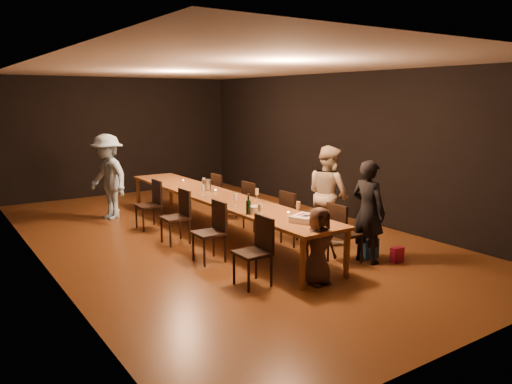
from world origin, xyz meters
TOP-DOWN VIEW (x-y plane):
  - ground at (0.00, 0.00)m, footprint 10.00×10.00m
  - room_shell at (0.00, 0.00)m, footprint 6.04×10.04m
  - table at (0.00, 0.00)m, footprint 0.90×6.00m
  - chair_right_0 at (0.85, -2.40)m, footprint 0.42×0.42m
  - chair_right_1 at (0.85, -1.20)m, footprint 0.42×0.42m
  - chair_right_2 at (0.85, 0.00)m, footprint 0.42×0.42m
  - chair_right_3 at (0.85, 1.20)m, footprint 0.42×0.42m
  - chair_left_0 at (-0.85, -2.40)m, footprint 0.42×0.42m
  - chair_left_1 at (-0.85, -1.20)m, footprint 0.42×0.42m
  - chair_left_2 at (-0.85, 0.00)m, footprint 0.42×0.42m
  - chair_left_3 at (-0.85, 1.20)m, footprint 0.42×0.42m
  - woman_birthday at (1.15, -2.56)m, footprint 0.44×0.62m
  - woman_tan at (1.43, -1.36)m, footprint 0.69×0.86m
  - man_blue at (-1.22, 2.40)m, footprint 0.91×1.26m
  - child at (-0.08, -2.85)m, footprint 0.52×0.34m
  - gift_bag_red at (1.51, -2.85)m, footprint 0.21×0.12m
  - gift_bag_blue at (1.33, -2.45)m, footprint 0.28×0.21m
  - birthday_cake at (0.07, -2.36)m, footprint 0.47×0.42m
  - plate_stack at (-0.24, -1.58)m, footprint 0.24×0.24m
  - champagne_bottle at (-0.36, -1.55)m, footprint 0.09×0.09m
  - ice_bucket at (0.10, 0.59)m, footprint 0.21×0.21m
  - wineglass_0 at (-0.34, -1.82)m, footprint 0.06×0.06m
  - wineglass_1 at (0.24, -2.02)m, footprint 0.06×0.06m
  - wineglass_2 at (-0.21, -0.95)m, footprint 0.06×0.06m
  - wineglass_3 at (0.35, -0.74)m, footprint 0.06×0.06m
  - wineglass_4 at (-0.24, 0.12)m, footprint 0.06×0.06m
  - wineglass_5 at (0.13, 0.77)m, footprint 0.06×0.06m
  - tealight_near at (0.15, -1.88)m, footprint 0.05×0.05m
  - tealight_mid at (0.15, 0.35)m, footprint 0.05×0.05m
  - tealight_far at (0.15, 1.71)m, footprint 0.05×0.05m

SIDE VIEW (x-z plane):
  - ground at x=0.00m, z-range 0.00..0.00m
  - gift_bag_red at x=1.51m, z-range 0.00..0.24m
  - gift_bag_blue at x=1.33m, z-range 0.00..0.32m
  - chair_right_0 at x=0.85m, z-range 0.00..0.93m
  - chair_right_1 at x=0.85m, z-range 0.00..0.93m
  - chair_right_2 at x=0.85m, z-range 0.00..0.93m
  - chair_right_3 at x=0.85m, z-range 0.00..0.93m
  - chair_left_0 at x=-0.85m, z-range 0.00..0.93m
  - chair_left_1 at x=-0.85m, z-range 0.00..0.93m
  - chair_left_2 at x=-0.85m, z-range 0.00..0.93m
  - chair_left_3 at x=-0.85m, z-range 0.00..0.93m
  - child at x=-0.08m, z-range 0.00..1.06m
  - table at x=0.00m, z-range 0.33..1.08m
  - tealight_near at x=0.15m, z-range 0.75..0.78m
  - tealight_mid at x=0.15m, z-range 0.75..0.78m
  - tealight_far at x=0.15m, z-range 0.75..0.78m
  - woman_birthday at x=1.15m, z-range 0.00..1.58m
  - birthday_cake at x=0.07m, z-range 0.75..0.84m
  - plate_stack at x=-0.24m, z-range 0.75..0.87m
  - woman_tan at x=1.43m, z-range 0.00..1.68m
  - ice_bucket at x=0.10m, z-range 0.75..0.95m
  - wineglass_0 at x=-0.34m, z-range 0.75..0.96m
  - wineglass_1 at x=0.24m, z-range 0.75..0.96m
  - wineglass_2 at x=-0.21m, z-range 0.75..0.96m
  - wineglass_3 at x=0.35m, z-range 0.75..0.96m
  - wineglass_4 at x=-0.24m, z-range 0.75..0.96m
  - wineglass_5 at x=0.13m, z-range 0.75..0.96m
  - man_blue at x=-1.22m, z-range 0.00..1.76m
  - champagne_bottle at x=-0.36m, z-range 0.75..1.07m
  - room_shell at x=0.00m, z-range 0.57..3.59m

